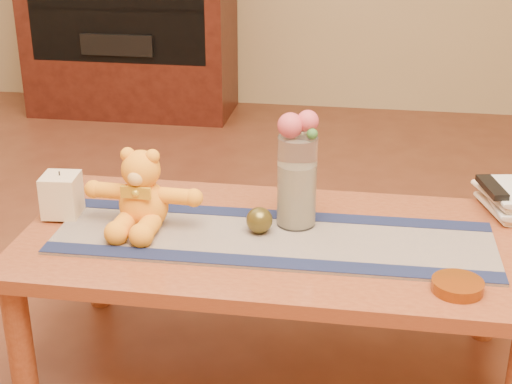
% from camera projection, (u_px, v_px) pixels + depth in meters
% --- Properties ---
extents(floor, '(5.50, 5.50, 0.00)m').
position_uv_depth(floor, '(272.00, 371.00, 2.28)').
color(floor, '#5B2A1A').
rests_on(floor, ground).
extents(coffee_table_top, '(1.40, 0.70, 0.04)m').
position_uv_depth(coffee_table_top, '(274.00, 243.00, 2.11)').
color(coffee_table_top, brown).
rests_on(coffee_table_top, floor).
extents(table_leg_fl, '(0.07, 0.07, 0.41)m').
position_uv_depth(table_leg_fl, '(21.00, 350.00, 2.03)').
color(table_leg_fl, brown).
rests_on(table_leg_fl, floor).
extents(table_leg_bl, '(0.07, 0.07, 0.41)m').
position_uv_depth(table_leg_bl, '(96.00, 250.00, 2.56)').
color(table_leg_bl, brown).
rests_on(table_leg_bl, floor).
extents(table_leg_br, '(0.07, 0.07, 0.41)m').
position_uv_depth(table_leg_br, '(489.00, 280.00, 2.37)').
color(table_leg_br, brown).
rests_on(table_leg_br, floor).
extents(persian_runner, '(1.21, 0.37, 0.01)m').
position_uv_depth(persian_runner, '(273.00, 238.00, 2.08)').
color(persian_runner, '#1E1947').
rests_on(persian_runner, coffee_table_top).
extents(runner_border_near, '(1.20, 0.08, 0.00)m').
position_uv_depth(runner_border_near, '(266.00, 262.00, 1.95)').
color(runner_border_near, '#141B3D').
rests_on(runner_border_near, persian_runner).
extents(runner_border_far, '(1.20, 0.08, 0.00)m').
position_uv_depth(runner_border_far, '(279.00, 215.00, 2.21)').
color(runner_border_far, '#141B3D').
rests_on(runner_border_far, persian_runner).
extents(teddy_bear, '(0.33, 0.28, 0.22)m').
position_uv_depth(teddy_bear, '(143.00, 189.00, 2.12)').
color(teddy_bear, orange).
rests_on(teddy_bear, persian_runner).
extents(pillar_candle, '(0.11, 0.11, 0.12)m').
position_uv_depth(pillar_candle, '(62.00, 195.00, 2.20)').
color(pillar_candle, beige).
rests_on(pillar_candle, persian_runner).
extents(candle_wick, '(0.00, 0.00, 0.01)m').
position_uv_depth(candle_wick, '(59.00, 173.00, 2.17)').
color(candle_wick, black).
rests_on(candle_wick, pillar_candle).
extents(glass_vase, '(0.11, 0.11, 0.26)m').
position_uv_depth(glass_vase, '(297.00, 181.00, 2.11)').
color(glass_vase, silver).
rests_on(glass_vase, persian_runner).
extents(potpourri_fill, '(0.09, 0.09, 0.18)m').
position_uv_depth(potpourri_fill, '(297.00, 194.00, 2.12)').
color(potpourri_fill, beige).
rests_on(potpourri_fill, glass_vase).
extents(rose_left, '(0.07, 0.07, 0.07)m').
position_uv_depth(rose_left, '(290.00, 125.00, 2.04)').
color(rose_left, '#C04350').
rests_on(rose_left, glass_vase).
extents(rose_right, '(0.06, 0.06, 0.06)m').
position_uv_depth(rose_right, '(308.00, 121.00, 2.04)').
color(rose_right, '#C04350').
rests_on(rose_right, glass_vase).
extents(blue_flower_back, '(0.04, 0.04, 0.04)m').
position_uv_depth(blue_flower_back, '(303.00, 123.00, 2.08)').
color(blue_flower_back, '#5460B6').
rests_on(blue_flower_back, glass_vase).
extents(blue_flower_side, '(0.04, 0.04, 0.04)m').
position_uv_depth(blue_flower_side, '(288.00, 127.00, 2.07)').
color(blue_flower_side, '#5460B6').
rests_on(blue_flower_side, glass_vase).
extents(leaf_sprig, '(0.03, 0.03, 0.03)m').
position_uv_depth(leaf_sprig, '(312.00, 134.00, 2.03)').
color(leaf_sprig, '#33662D').
rests_on(leaf_sprig, glass_vase).
extents(bronze_ball, '(0.09, 0.09, 0.07)m').
position_uv_depth(bronze_ball, '(259.00, 220.00, 2.10)').
color(bronze_ball, '#4E431A').
rests_on(bronze_ball, persian_runner).
extents(book_bottom, '(0.22, 0.26, 0.02)m').
position_uv_depth(book_bottom, '(488.00, 209.00, 2.25)').
color(book_bottom, beige).
rests_on(book_bottom, coffee_table_top).
extents(book_lower, '(0.19, 0.24, 0.02)m').
position_uv_depth(book_lower, '(491.00, 204.00, 2.23)').
color(book_lower, beige).
rests_on(book_lower, book_bottom).
extents(book_upper, '(0.23, 0.26, 0.02)m').
position_uv_depth(book_upper, '(487.00, 197.00, 2.23)').
color(book_upper, beige).
rests_on(book_upper, book_lower).
extents(book_top, '(0.20, 0.25, 0.02)m').
position_uv_depth(book_top, '(492.00, 192.00, 2.22)').
color(book_top, beige).
rests_on(book_top, book_upper).
extents(tv_remote, '(0.08, 0.17, 0.02)m').
position_uv_depth(tv_remote, '(492.00, 187.00, 2.21)').
color(tv_remote, black).
rests_on(tv_remote, book_top).
extents(amber_dish, '(0.16, 0.16, 0.03)m').
position_uv_depth(amber_dish, '(457.00, 286.00, 1.83)').
color(amber_dish, '#BF5914').
rests_on(amber_dish, coffee_table_top).
extents(media_cabinet, '(1.20, 0.50, 1.10)m').
position_uv_depth(media_cabinet, '(130.00, 21.00, 4.49)').
color(media_cabinet, black).
rests_on(media_cabinet, floor).
extents(cabinet_cavity, '(1.02, 0.03, 0.61)m').
position_uv_depth(cabinet_cavity, '(115.00, 9.00, 4.23)').
color(cabinet_cavity, black).
rests_on(cabinet_cavity, media_cabinet).
extents(cabinet_shelf, '(1.02, 0.20, 0.02)m').
position_uv_depth(cabinet_shelf, '(120.00, 6.00, 4.31)').
color(cabinet_shelf, black).
rests_on(cabinet_shelf, media_cabinet).
extents(stereo_lower, '(0.42, 0.28, 0.12)m').
position_uv_depth(stereo_lower, '(124.00, 40.00, 4.41)').
color(stereo_lower, black).
rests_on(stereo_lower, media_cabinet).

